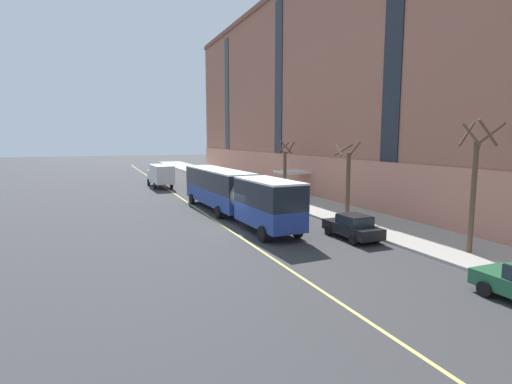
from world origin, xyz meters
TOP-DOWN VIEW (x-y plane):
  - ground_plane at (0.00, 0.00)m, footprint 260.00×260.00m
  - sidewalk at (9.78, 3.00)m, footprint 5.84×160.00m
  - apartment_facade at (18.68, 0.00)m, footprint 15.20×110.00m
  - city_bus at (0.84, 4.26)m, footprint 3.51×18.92m
  - parked_car_white_0 at (5.66, 5.72)m, footprint 1.96×4.76m
  - parked_car_silver_1 at (5.66, 21.42)m, footprint 1.93×4.68m
  - parked_car_black_2 at (5.53, -5.28)m, footprint 1.98×4.29m
  - parked_car_red_5 at (5.62, 15.27)m, footprint 2.08×4.64m
  - box_truck at (-1.35, 26.30)m, footprint 2.52×7.61m
  - street_tree_near_corner at (9.33, -10.58)m, footprint 1.76×1.79m
  - street_tree_mid_block at (9.29, 0.75)m, footprint 1.99×1.72m
  - street_tree_far_uptown at (9.32, 11.94)m, footprint 1.63×1.67m
  - lane_centerline at (-0.85, 3.00)m, footprint 0.16×140.00m

SIDE VIEW (x-z plane):
  - ground_plane at x=0.00m, z-range 0.00..0.00m
  - lane_centerline at x=-0.85m, z-range 0.00..0.01m
  - sidewalk at x=9.78m, z-range 0.00..0.15m
  - parked_car_black_2 at x=5.53m, z-range 0.00..1.56m
  - parked_car_silver_1 at x=5.66m, z-range 0.00..1.56m
  - parked_car_white_0 at x=5.66m, z-range 0.00..1.56m
  - parked_car_red_5 at x=5.62m, z-range 0.00..1.56m
  - box_truck at x=-1.35m, z-range 0.22..3.16m
  - city_bus at x=0.84m, z-range 0.29..3.91m
  - street_tree_mid_block at x=9.29m, z-range 0.20..6.07m
  - street_tree_far_uptown at x=9.32m, z-range 0.18..6.13m
  - street_tree_near_corner at x=9.33m, z-range 0.22..7.34m
  - apartment_facade at x=18.68m, z-range -0.02..24.76m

